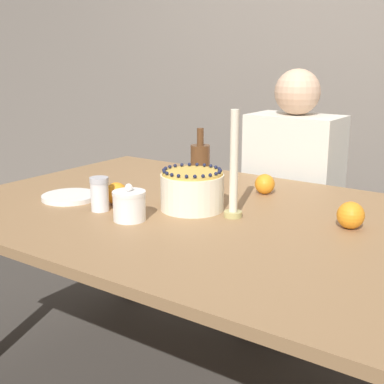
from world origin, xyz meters
TOP-DOWN VIEW (x-y plane):
  - wall_behind at (0.00, 1.40)m, footprint 8.00×0.05m
  - dining_table at (0.00, 0.00)m, footprint 1.69×1.16m
  - cake at (-0.03, -0.00)m, footprint 0.21×0.21m
  - sugar_bowl at (-0.12, -0.21)m, footprint 0.10×0.10m
  - sugar_shaker at (-0.27, -0.19)m, footprint 0.06×0.06m
  - plate_stack at (-0.46, -0.15)m, footprint 0.20×0.20m
  - candle at (0.12, 0.01)m, footprint 0.06×0.06m
  - bottle at (-0.17, 0.25)m, footprint 0.07×0.07m
  - orange_fruit_0 at (-0.28, -0.10)m, footprint 0.08×0.08m
  - orange_fruit_1 at (0.46, 0.11)m, footprint 0.08×0.08m
  - orange_fruit_2 at (0.07, 0.32)m, footprint 0.07×0.07m
  - person_man_blue_shirt at (-0.03, 0.78)m, footprint 0.40×0.34m

SIDE VIEW (x-z plane):
  - person_man_blue_shirt at x=-0.03m, z-range -0.08..1.09m
  - dining_table at x=0.00m, z-range 0.28..1.01m
  - plate_stack at x=-0.46m, z-range 0.73..0.75m
  - orange_fruit_2 at x=0.07m, z-range 0.73..0.80m
  - orange_fruit_0 at x=-0.28m, z-range 0.73..0.81m
  - orange_fruit_1 at x=0.46m, z-range 0.73..0.81m
  - sugar_bowl at x=-0.12m, z-range 0.72..0.84m
  - sugar_shaker at x=-0.27m, z-range 0.73..0.84m
  - cake at x=-0.03m, z-range 0.72..0.86m
  - bottle at x=-0.17m, z-range 0.70..0.93m
  - candle at x=0.12m, z-range 0.70..1.04m
  - wall_behind at x=0.00m, z-range 0.00..2.60m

